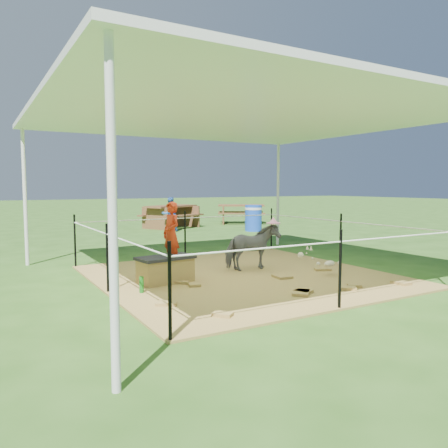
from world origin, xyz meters
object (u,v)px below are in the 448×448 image
green_bottle (142,285)px  picnic_table_far (241,214)px  woman (171,227)px  picnic_table_near (171,217)px  pony (252,247)px  foal (330,262)px  trash_barrel (253,218)px  straw_bale (166,271)px  distant_person (170,214)px

green_bottle → picnic_table_far: 11.82m
woman → picnic_table_near: 9.16m
pony → picnic_table_far: bearing=-29.2°
picnic_table_near → picnic_table_far: picnic_table_near is taller
foal → picnic_table_near: (1.10, 9.29, 0.16)m
green_bottle → trash_barrel: (6.22, 6.47, 0.29)m
trash_barrel → picnic_table_near: trash_barrel is taller
straw_bale → pony: bearing=5.5°
woman → picnic_table_far: (6.79, 8.74, -0.50)m
trash_barrel → picnic_table_near: (-1.99, 2.39, -0.03)m
foal → picnic_table_far: bearing=47.4°
foal → distant_person: 8.16m
picnic_table_near → distant_person: size_ratio=1.72×
trash_barrel → straw_bale: bearing=-133.3°
green_bottle → foal: size_ratio=0.28×
straw_bale → green_bottle: size_ratio=3.60×
green_bottle → pony: pony is taller
foal → picnic_table_far: (4.30, 9.61, 0.13)m
distant_person → green_bottle: bearing=69.1°
green_bottle → distant_person: distant_person is taller
pony → distant_person: distant_person is taller
picnic_table_far → trash_barrel: bearing=-83.9°
trash_barrel → foal: bearing=-114.1°
trash_barrel → distant_person: distant_person is taller
foal → picnic_table_near: 9.36m
trash_barrel → distant_person: size_ratio=0.76×
straw_bale → picnic_table_far: size_ratio=0.44×
picnic_table_near → trash_barrel: bearing=-75.8°
green_bottle → picnic_table_near: size_ratio=0.12×
picnic_table_near → picnic_table_far: size_ratio=1.07×
woman → foal: bearing=62.2°
green_bottle → picnic_table_near: (4.24, 8.86, 0.27)m
woman → trash_barrel: bearing=128.8°
green_bottle → distant_person: (3.69, 7.71, 0.43)m
straw_bale → pony: (1.72, 0.17, 0.23)m
pony → green_bottle: bearing=107.0°
green_bottle → pony: bearing=15.2°
foal → picnic_table_near: picnic_table_near is taller
pony → picnic_table_far: (5.16, 8.57, -0.06)m
picnic_table_near → distant_person: (-0.54, -1.16, 0.16)m
pony → picnic_table_far: size_ratio=0.53×
green_bottle → picnic_table_near: 9.83m
picnic_table_near → picnic_table_far: bearing=-19.7°
straw_bale → woman: (0.10, -0.00, 0.68)m
picnic_table_near → distant_person: bearing=-140.6°
woman → foal: woman is taller
green_bottle → picnic_table_near: picnic_table_near is taller
green_bottle → distant_person: bearing=64.4°
woman → picnic_table_near: woman is taller
pony → picnic_table_far: 10.01m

